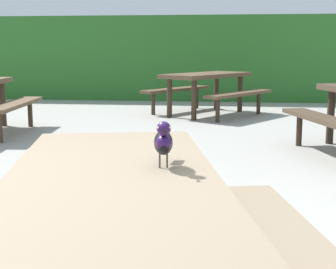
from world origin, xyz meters
TOP-DOWN VIEW (x-y plane):
  - hedge_wall at (0.00, 10.29)m, footprint 28.00×1.98m
  - picnic_table_foreground at (0.32, -0.03)m, footprint 2.00×2.02m
  - bird_grackle at (0.49, 0.10)m, footprint 0.09×0.29m
  - picnic_table_mid_left at (0.37, 7.15)m, footprint 2.35×2.36m

SIDE VIEW (x-z plane):
  - picnic_table_foreground at x=0.32m, z-range 0.19..0.93m
  - picnic_table_mid_left at x=0.37m, z-range 0.19..0.93m
  - bird_grackle at x=0.49m, z-range 0.75..0.94m
  - hedge_wall at x=0.00m, z-range 0.00..1.89m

